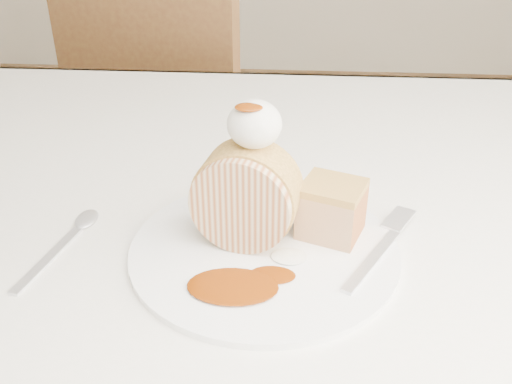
{
  "coord_description": "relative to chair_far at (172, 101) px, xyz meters",
  "views": [
    {
      "loc": [
        0.07,
        -0.51,
        1.13
      ],
      "look_at": [
        0.04,
        0.02,
        0.82
      ],
      "focal_mm": 40.0,
      "sensor_mm": 36.0,
      "label": 1
    }
  ],
  "objects": [
    {
      "name": "roulade_slice",
      "position": [
        0.28,
        -0.9,
        0.24
      ],
      "size": [
        0.12,
        0.08,
        0.11
      ],
      "primitive_type": "cylinder",
      "rotation": [
        1.57,
        0.0,
        -0.19
      ],
      "color": "#CAB58D",
      "rests_on": "plate"
    },
    {
      "name": "plate",
      "position": [
        0.3,
        -0.91,
        0.18
      ],
      "size": [
        0.39,
        0.39,
        0.01
      ],
      "primitive_type": "cylinder",
      "rotation": [
        0.0,
        0.0,
        -0.36
      ],
      "color": "white",
      "rests_on": "table"
    },
    {
      "name": "whipped_cream",
      "position": [
        0.29,
        -0.88,
        0.32
      ],
      "size": [
        0.06,
        0.06,
        0.05
      ],
      "primitive_type": "ellipsoid",
      "color": "white",
      "rests_on": "roulade_slice"
    },
    {
      "name": "fork",
      "position": [
        0.42,
        -0.93,
        0.19
      ],
      "size": [
        0.11,
        0.17,
        0.0
      ],
      "primitive_type": "cube",
      "rotation": [
        0.0,
        0.0,
        -0.52
      ],
      "color": "silver",
      "rests_on": "plate"
    },
    {
      "name": "caramel_pool",
      "position": [
        0.27,
        -0.98,
        0.19
      ],
      "size": [
        0.11,
        0.09,
        0.0
      ],
      "primitive_type": null,
      "rotation": [
        0.0,
        0.0,
        -0.36
      ],
      "color": "#672704",
      "rests_on": "plate"
    },
    {
      "name": "table",
      "position": [
        0.26,
        -0.72,
        0.09
      ],
      "size": [
        1.4,
        0.9,
        0.75
      ],
      "color": "silver",
      "rests_on": "ground"
    },
    {
      "name": "caramel_drizzle",
      "position": [
        0.28,
        -0.89,
        0.35
      ],
      "size": [
        0.03,
        0.02,
        0.01
      ],
      "primitive_type": "ellipsoid",
      "color": "#672704",
      "rests_on": "whipped_cream"
    },
    {
      "name": "chair_far",
      "position": [
        0.0,
        0.0,
        0.0
      ],
      "size": [
        0.59,
        0.59,
        1.01
      ],
      "rotation": [
        0.0,
        0.0,
        2.87
      ],
      "color": "brown",
      "rests_on": "ground"
    },
    {
      "name": "spoon",
      "position": [
        0.06,
        -0.94,
        0.18
      ],
      "size": [
        0.05,
        0.16,
        0.0
      ],
      "primitive_type": "cube",
      "rotation": [
        0.0,
        0.0,
        -0.21
      ],
      "color": "silver",
      "rests_on": "table"
    },
    {
      "name": "cake_chunk",
      "position": [
        0.38,
        -0.88,
        0.21
      ],
      "size": [
        0.08,
        0.08,
        0.06
      ],
      "primitive_type": "cube",
      "rotation": [
        0.0,
        0.0,
        -0.36
      ],
      "color": "gold",
      "rests_on": "plate"
    }
  ]
}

